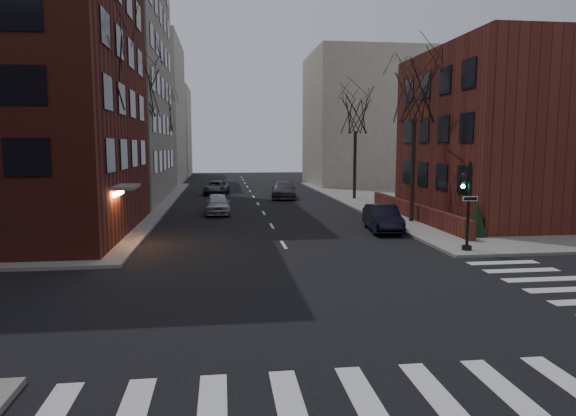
% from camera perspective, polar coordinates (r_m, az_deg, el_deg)
% --- Properties ---
extents(ground, '(160.00, 160.00, 0.00)m').
position_cam_1_polar(ground, '(13.82, 5.64, -13.64)').
color(ground, black).
rests_on(ground, ground).
extents(sidewalk_far_right, '(44.00, 44.00, 0.15)m').
position_cam_1_polar(sidewalk_far_right, '(53.47, 29.40, 0.94)').
color(sidewalk_far_right, gray).
rests_on(sidewalk_far_right, ground).
extents(building_left_tan, '(18.00, 18.00, 28.00)m').
position_cam_1_polar(building_left_tan, '(49.52, -24.84, 16.99)').
color(building_left_tan, gray).
rests_on(building_left_tan, ground).
extents(building_right_brick, '(12.00, 14.00, 11.00)m').
position_cam_1_polar(building_right_brick, '(37.11, 24.48, 7.35)').
color(building_right_brick, '#5B251A').
rests_on(building_right_brick, ground).
extents(low_wall_right, '(0.35, 16.00, 1.00)m').
position_cam_1_polar(low_wall_right, '(34.15, 13.74, -0.30)').
color(low_wall_right, '#5B251A').
rests_on(low_wall_right, sidewalk_far_right).
extents(building_distant_la, '(14.00, 16.00, 18.00)m').
position_cam_1_polar(building_distant_la, '(68.79, -17.71, 10.10)').
color(building_distant_la, beige).
rests_on(building_distant_la, ground).
extents(building_distant_ra, '(14.00, 14.00, 16.00)m').
position_cam_1_polar(building_distant_ra, '(65.20, 8.77, 9.66)').
color(building_distant_ra, beige).
rests_on(building_distant_ra, ground).
extents(building_distant_lb, '(10.00, 12.00, 14.00)m').
position_cam_1_polar(building_distant_lb, '(85.22, -14.27, 8.21)').
color(building_distant_lb, beige).
rests_on(building_distant_lb, ground).
extents(traffic_signal, '(0.76, 0.44, 4.00)m').
position_cam_1_polar(traffic_signal, '(24.37, 19.27, -0.37)').
color(traffic_signal, black).
rests_on(traffic_signal, sidewalk_far_right).
extents(tree_left_a, '(4.18, 4.18, 10.26)m').
position_cam_1_polar(tree_left_a, '(27.47, -20.20, 14.11)').
color(tree_left_a, '#2D231C').
rests_on(tree_left_a, sidewalk_far_left).
extents(tree_left_b, '(4.40, 4.40, 10.80)m').
position_cam_1_polar(tree_left_b, '(39.25, -16.28, 12.63)').
color(tree_left_b, '#2D231C').
rests_on(tree_left_b, sidewalk_far_left).
extents(tree_left_c, '(3.96, 3.96, 9.72)m').
position_cam_1_polar(tree_left_c, '(53.02, -13.89, 10.20)').
color(tree_left_c, '#2D231C').
rests_on(tree_left_c, sidewalk_far_left).
extents(tree_right_a, '(3.96, 3.96, 9.72)m').
position_cam_1_polar(tree_right_a, '(32.93, 13.93, 12.30)').
color(tree_right_a, '#2D231C').
rests_on(tree_right_a, sidewalk_far_right).
extents(tree_right_b, '(3.74, 3.74, 9.18)m').
position_cam_1_polar(tree_right_b, '(46.20, 7.52, 10.30)').
color(tree_right_b, '#2D231C').
rests_on(tree_right_b, sidewalk_far_right).
extents(streetlamp_near, '(0.36, 0.36, 6.28)m').
position_cam_1_polar(streetlamp_near, '(35.00, -16.05, 5.69)').
color(streetlamp_near, black).
rests_on(streetlamp_near, sidewalk_far_left).
extents(streetlamp_far, '(0.36, 0.36, 6.28)m').
position_cam_1_polar(streetlamp_far, '(54.85, -12.91, 6.15)').
color(streetlamp_far, black).
rests_on(streetlamp_far, sidewalk_far_left).
extents(parked_sedan, '(2.06, 4.70, 1.50)m').
position_cam_1_polar(parked_sedan, '(29.60, 10.47, -1.12)').
color(parked_sedan, black).
rests_on(parked_sedan, ground).
extents(car_lane_silver, '(1.80, 4.35, 1.47)m').
position_cam_1_polar(car_lane_silver, '(36.73, -7.85, 0.47)').
color(car_lane_silver, '#ABAAB0').
rests_on(car_lane_silver, ground).
extents(car_lane_gray, '(2.80, 5.61, 1.57)m').
position_cam_1_polar(car_lane_gray, '(47.28, -0.48, 2.03)').
color(car_lane_gray, '#3F3F44').
rests_on(car_lane_gray, ground).
extents(car_lane_far, '(2.78, 5.03, 1.33)m').
position_cam_1_polar(car_lane_far, '(51.62, -7.94, 2.25)').
color(car_lane_far, '#3F3F44').
rests_on(car_lane_far, ground).
extents(sandwich_board, '(0.47, 0.57, 0.80)m').
position_cam_1_polar(sandwich_board, '(33.23, 10.69, -0.59)').
color(sandwich_board, silver).
rests_on(sandwich_board, sidewalk_far_right).
extents(evergreen_shrub, '(1.32, 1.32, 1.87)m').
position_cam_1_polar(evergreen_shrub, '(28.44, 20.25, -1.08)').
color(evergreen_shrub, black).
rests_on(evergreen_shrub, sidewalk_far_right).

